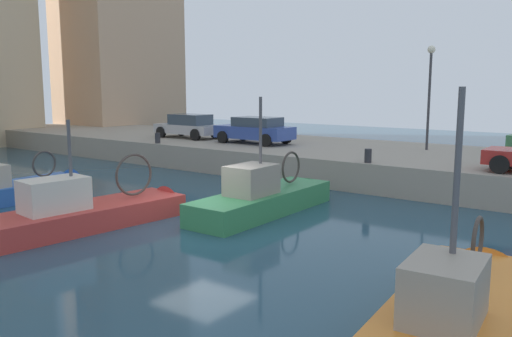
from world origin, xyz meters
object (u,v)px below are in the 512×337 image
mooring_bollard_south (368,156)px  mooring_bollard_mid (158,138)px  quay_streetlamp (430,80)px  fishing_boat_red (97,220)px  fishing_boat_blue (15,197)px  parked_car_silver (189,126)px  fishing_boat_orange (461,321)px  parked_car_blue (255,130)px  fishing_boat_green (268,207)px

mooring_bollard_south → mooring_bollard_mid: bearing=90.0°
quay_streetlamp → fishing_boat_red: bearing=162.5°
fishing_boat_blue → mooring_bollard_mid: (9.10, 2.14, 1.37)m
fishing_boat_blue → mooring_bollard_south: size_ratio=12.58×
parked_car_silver → mooring_bollard_south: (-3.11, -12.74, -0.43)m
fishing_boat_blue → mooring_bollard_mid: 9.45m
fishing_boat_orange → mooring_bollard_south: (9.96, 6.45, 1.36)m
fishing_boat_blue → parked_car_blue: (12.11, -2.02, 1.81)m
fishing_boat_green → parked_car_silver: 14.11m
fishing_boat_blue → quay_streetlamp: quay_streetlamp is taller
mooring_bollard_south → parked_car_blue: bearing=69.0°
mooring_bollard_south → mooring_bollard_mid: same height
fishing_boat_blue → fishing_boat_orange: bearing=-93.0°
parked_car_blue → mooring_bollard_mid: size_ratio=7.60×
fishing_boat_blue → fishing_boat_green: 9.54m
parked_car_silver → parked_car_blue: bearing=-91.2°
quay_streetlamp → mooring_bollard_mid: bearing=114.6°
quay_streetlamp → parked_car_silver: bearing=101.0°
fishing_boat_orange → fishing_boat_green: fishing_boat_orange is taller
mooring_bollard_south → mooring_bollard_mid: (0.00, 12.00, 0.00)m
fishing_boat_green → fishing_boat_red: bearing=145.4°
fishing_boat_red → fishing_boat_blue: bearing=86.2°
fishing_boat_orange → fishing_boat_red: bearing=87.4°
parked_car_blue → quay_streetlamp: bearing=-72.1°
quay_streetlamp → fishing_boat_blue: bearing=145.3°
parked_car_blue → mooring_bollard_mid: (-3.01, 4.17, -0.44)m
fishing_boat_red → mooring_bollard_south: (9.47, -4.40, 1.34)m
fishing_boat_red → mooring_bollard_south: size_ratio=12.76×
fishing_boat_blue → fishing_boat_green: (4.17, -8.58, 0.04)m
fishing_boat_red → fishing_boat_green: size_ratio=1.02×
fishing_boat_red → fishing_boat_blue: (0.37, 5.46, -0.03)m
fishing_boat_blue → parked_car_blue: bearing=-9.5°
fishing_boat_red → fishing_boat_green: (4.54, -3.12, 0.01)m
fishing_boat_red → parked_car_silver: 15.19m
mooring_bollard_south → quay_streetlamp: bearing=-3.6°
fishing_boat_green → mooring_bollard_south: bearing=-14.5°
parked_car_silver → quay_streetlamp: bearing=-79.0°
fishing_boat_green → parked_car_blue: 10.45m
fishing_boat_green → quay_streetlamp: size_ratio=1.42×
fishing_boat_green → mooring_bollard_mid: size_ratio=12.49×
mooring_bollard_mid → fishing_boat_red: bearing=-141.3°
parked_car_silver → quay_streetlamp: quay_streetlamp is taller
fishing_boat_red → fishing_boat_orange: bearing=-92.6°
fishing_boat_green → parked_car_silver: fishing_boat_green is taller
fishing_boat_orange → fishing_boat_green: 9.22m
fishing_boat_red → mooring_bollard_mid: size_ratio=12.76×
fishing_boat_red → quay_streetlamp: size_ratio=1.45×
parked_car_blue → parked_car_silver: size_ratio=1.01×
fishing_boat_green → mooring_bollard_mid: (4.93, 10.72, 1.33)m
fishing_boat_blue → parked_car_silver: fishing_boat_blue is taller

